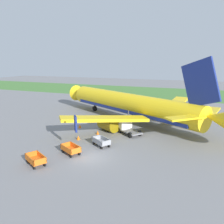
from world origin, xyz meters
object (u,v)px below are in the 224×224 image
Objects in this scene: baggage_cart_nearest at (36,159)px; baggage_cart_second_in_row at (71,149)px; baggage_cart_third_in_row at (101,142)px; traffic_cone_mid_apron at (78,138)px; traffic_cone_by_carts at (98,132)px; service_truck_beside_carts at (126,126)px; traffic_cone_near_plane at (80,126)px; airplane at (132,105)px.

baggage_cart_nearest and baggage_cart_second_in_row have the same top height.
traffic_cone_mid_apron is (-3.97, 1.00, -0.30)m from baggage_cart_third_in_row.
traffic_cone_mid_apron is 3.50m from traffic_cone_by_carts.
baggage_cart_second_in_row is 10.84m from service_truck_beside_carts.
baggage_cart_nearest is 8.60m from traffic_cone_mid_apron.
baggage_cart_second_in_row is at bearing 64.27° from baggage_cart_nearest.
baggage_cart_nearest is 13.87m from traffic_cone_near_plane.
baggage_cart_nearest reaches higher than traffic_cone_by_carts.
baggage_cart_nearest and baggage_cart_third_in_row have the same top height.
service_truck_beside_carts reaches higher than baggage_cart_nearest.
service_truck_beside_carts is (5.16, 14.20, 0.50)m from baggage_cart_nearest.
baggage_cart_third_in_row is 5.52× the size of traffic_cone_mid_apron.
traffic_cone_near_plane is at bearing 137.71° from baggage_cart_third_in_row.
airplane reaches higher than traffic_cone_mid_apron.
airplane reaches higher than baggage_cart_second_in_row.
traffic_cone_mid_apron is 1.09× the size of traffic_cone_by_carts.
baggage_cart_third_in_row is (0.06, -13.14, -2.45)m from airplane.
traffic_cone_near_plane is at bearing -132.82° from airplane.
traffic_cone_mid_apron is at bearing -131.93° from service_truck_beside_carts.
baggage_cart_third_in_row is 0.73× the size of service_truck_beside_carts.
baggage_cart_second_in_row is at bearing -69.59° from traffic_cone_mid_apron.
traffic_cone_by_carts is (-0.29, 7.89, -0.32)m from baggage_cart_second_in_row.
airplane is at bearing 90.24° from baggage_cart_third_in_row.
service_truck_beside_carts is at bearing -80.25° from airplane.
traffic_cone_mid_apron is (-1.75, 4.71, -0.30)m from baggage_cart_second_in_row.
traffic_cone_by_carts is (-3.58, -2.43, -0.82)m from service_truck_beside_carts.
baggage_cart_third_in_row is at bearing -89.76° from airplane.
traffic_cone_mid_apron is at bearing -62.09° from traffic_cone_near_plane.
traffic_cone_by_carts is at bearing 82.36° from baggage_cart_nearest.
service_truck_beside_carts is at bearing 72.34° from baggage_cart_second_in_row.
service_truck_beside_carts is 4.40m from traffic_cone_by_carts.
traffic_cone_near_plane is at bearing 155.78° from traffic_cone_by_carts.
traffic_cone_near_plane is at bearing -175.74° from service_truck_beside_carts.
baggage_cart_second_in_row is 4.32m from baggage_cart_third_in_row.
traffic_cone_mid_apron is at bearing -107.88° from airplane.
airplane is at bearing 82.68° from baggage_cart_second_in_row.
airplane is 62.05× the size of traffic_cone_by_carts.
baggage_cart_third_in_row is 5.58× the size of traffic_cone_near_plane.
traffic_cone_mid_apron reaches higher than traffic_cone_by_carts.
airplane is at bearing 99.75° from service_truck_beside_carts.
airplane is 13.05m from traffic_cone_mid_apron.
traffic_cone_mid_apron is (-3.92, -12.14, -2.75)m from airplane.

